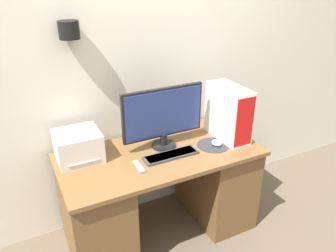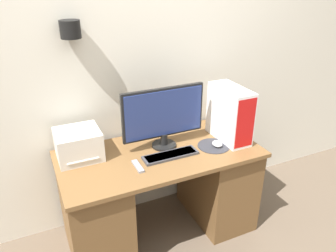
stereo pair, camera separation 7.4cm
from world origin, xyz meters
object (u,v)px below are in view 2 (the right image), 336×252
(printer, at_px, (78,145))
(keyboard, at_px, (171,155))
(remote_control, at_px, (138,166))
(computer_tower, at_px, (230,114))
(monitor, at_px, (164,115))
(mouse, at_px, (217,144))

(printer, bearing_deg, keyboard, -23.89)
(keyboard, xyz_separation_m, remote_control, (-0.25, -0.04, -0.00))
(remote_control, bearing_deg, computer_tower, 7.24)
(monitor, bearing_deg, keyboard, -97.13)
(monitor, height_order, computer_tower, monitor)
(mouse, distance_m, printer, 0.97)
(monitor, height_order, remote_control, monitor)
(monitor, distance_m, printer, 0.61)
(printer, bearing_deg, remote_control, -42.31)
(computer_tower, relative_size, remote_control, 2.68)
(mouse, bearing_deg, computer_tower, 28.00)
(keyboard, xyz_separation_m, printer, (-0.56, 0.25, 0.09))
(keyboard, bearing_deg, computer_tower, 6.75)
(mouse, relative_size, computer_tower, 0.21)
(computer_tower, relative_size, printer, 1.39)
(printer, relative_size, remote_control, 1.93)
(monitor, distance_m, remote_control, 0.41)
(mouse, xyz_separation_m, printer, (-0.93, 0.27, 0.07))
(mouse, distance_m, remote_control, 0.61)
(remote_control, bearing_deg, monitor, 35.47)
(keyboard, relative_size, computer_tower, 0.96)
(keyboard, distance_m, remote_control, 0.25)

